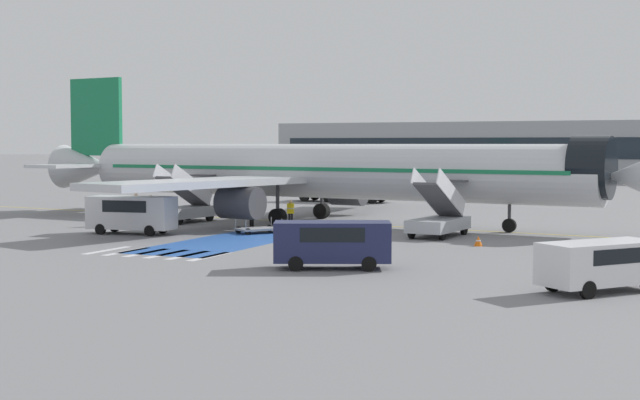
{
  "coord_description": "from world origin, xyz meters",
  "views": [
    {
      "loc": [
        22.57,
        -54.7,
        5.36
      ],
      "look_at": [
        -0.9,
        -2.21,
        1.72
      ],
      "focal_mm": 50.0,
      "sensor_mm": 36.0,
      "label": 1
    }
  ],
  "objects_px": {
    "ground_crew_1": "(151,205)",
    "service_van_0": "(332,240)",
    "service_van_3": "(601,261)",
    "boarding_stairs_aft": "(184,208)",
    "fuel_tanker": "(341,183)",
    "traffic_cone_0": "(478,241)",
    "ground_crew_2": "(291,211)",
    "ground_crew_3": "(136,203)",
    "ground_crew_0": "(252,212)",
    "service_van_1": "(132,212)",
    "baggage_cart": "(259,229)",
    "airliner": "(314,171)",
    "boarding_stairs_forward": "(439,219)",
    "terminal_building": "(626,151)"
  },
  "relations": [
    {
      "from": "ground_crew_1",
      "to": "service_van_0",
      "type": "bearing_deg",
      "value": -27.63
    },
    {
      "from": "service_van_3",
      "to": "ground_crew_1",
      "type": "distance_m",
      "value": 38.7
    },
    {
      "from": "service_van_3",
      "to": "boarding_stairs_aft",
      "type": "bearing_deg",
      "value": -172.62
    },
    {
      "from": "fuel_tanker",
      "to": "ground_crew_1",
      "type": "bearing_deg",
      "value": -13.47
    },
    {
      "from": "boarding_stairs_aft",
      "to": "traffic_cone_0",
      "type": "relative_size",
      "value": 10.36
    },
    {
      "from": "ground_crew_2",
      "to": "ground_crew_3",
      "type": "height_order",
      "value": "ground_crew_3"
    },
    {
      "from": "ground_crew_0",
      "to": "ground_crew_2",
      "type": "bearing_deg",
      "value": -151.71
    },
    {
      "from": "service_van_1",
      "to": "service_van_3",
      "type": "height_order",
      "value": "service_van_1"
    },
    {
      "from": "boarding_stairs_aft",
      "to": "traffic_cone_0",
      "type": "height_order",
      "value": "boarding_stairs_aft"
    },
    {
      "from": "boarding_stairs_aft",
      "to": "ground_crew_0",
      "type": "distance_m",
      "value": 5.71
    },
    {
      "from": "ground_crew_1",
      "to": "ground_crew_2",
      "type": "xyz_separation_m",
      "value": [
        11.8,
        -1.4,
        0.03
      ]
    },
    {
      "from": "ground_crew_0",
      "to": "fuel_tanker",
      "type": "bearing_deg",
      "value": -77.86
    },
    {
      "from": "traffic_cone_0",
      "to": "ground_crew_0",
      "type": "bearing_deg",
      "value": 163.28
    },
    {
      "from": "service_van_0",
      "to": "ground_crew_2",
      "type": "height_order",
      "value": "service_van_0"
    },
    {
      "from": "ground_crew_0",
      "to": "service_van_1",
      "type": "bearing_deg",
      "value": 61.94
    },
    {
      "from": "baggage_cart",
      "to": "traffic_cone_0",
      "type": "xyz_separation_m",
      "value": [
        13.66,
        -1.23,
        0.01
      ]
    },
    {
      "from": "airliner",
      "to": "boarding_stairs_forward",
      "type": "distance_m",
      "value": 11.98
    },
    {
      "from": "service_van_1",
      "to": "baggage_cart",
      "type": "distance_m",
      "value": 7.61
    },
    {
      "from": "service_van_3",
      "to": "baggage_cart",
      "type": "distance_m",
      "value": 25.32
    },
    {
      "from": "airliner",
      "to": "boarding_stairs_aft",
      "type": "bearing_deg",
      "value": -60.44
    },
    {
      "from": "service_van_0",
      "to": "ground_crew_3",
      "type": "bearing_deg",
      "value": -151.67
    },
    {
      "from": "service_van_0",
      "to": "traffic_cone_0",
      "type": "xyz_separation_m",
      "value": [
        3.64,
        10.91,
        -0.96
      ]
    },
    {
      "from": "airliner",
      "to": "ground_crew_3",
      "type": "relative_size",
      "value": 26.15
    },
    {
      "from": "ground_crew_0",
      "to": "terminal_building",
      "type": "height_order",
      "value": "terminal_building"
    },
    {
      "from": "boarding_stairs_aft",
      "to": "ground_crew_2",
      "type": "xyz_separation_m",
      "value": [
        7.93,
        0.31,
        0.01
      ]
    },
    {
      "from": "ground_crew_3",
      "to": "service_van_3",
      "type": "bearing_deg",
      "value": -86.38
    },
    {
      "from": "ground_crew_2",
      "to": "traffic_cone_0",
      "type": "xyz_separation_m",
      "value": [
        13.83,
        -5.93,
        -0.74
      ]
    },
    {
      "from": "boarding_stairs_aft",
      "to": "service_van_3",
      "type": "distance_m",
      "value": 34.5
    },
    {
      "from": "ground_crew_0",
      "to": "traffic_cone_0",
      "type": "distance_m",
      "value": 16.83
    },
    {
      "from": "service_van_1",
      "to": "ground_crew_0",
      "type": "xyz_separation_m",
      "value": [
        4.22,
        7.12,
        -0.38
      ]
    },
    {
      "from": "ground_crew_2",
      "to": "ground_crew_3",
      "type": "relative_size",
      "value": 0.97
    },
    {
      "from": "ground_crew_3",
      "to": "fuel_tanker",
      "type": "bearing_deg",
      "value": 16.65
    },
    {
      "from": "service_van_3",
      "to": "ground_crew_1",
      "type": "relative_size",
      "value": 2.84
    },
    {
      "from": "fuel_tanker",
      "to": "baggage_cart",
      "type": "height_order",
      "value": "fuel_tanker"
    },
    {
      "from": "service_van_3",
      "to": "ground_crew_2",
      "type": "xyz_separation_m",
      "value": [
        -21.43,
        18.43,
        -0.11
      ]
    },
    {
      "from": "airliner",
      "to": "ground_crew_3",
      "type": "height_order",
      "value": "airliner"
    },
    {
      "from": "ground_crew_2",
      "to": "ground_crew_3",
      "type": "xyz_separation_m",
      "value": [
        -13.29,
        1.67,
        0.03
      ]
    },
    {
      "from": "fuel_tanker",
      "to": "terminal_building",
      "type": "bearing_deg",
      "value": 161.54
    },
    {
      "from": "boarding_stairs_forward",
      "to": "ground_crew_2",
      "type": "distance_m",
      "value": 10.78
    },
    {
      "from": "fuel_tanker",
      "to": "ground_crew_2",
      "type": "bearing_deg",
      "value": 14.98
    },
    {
      "from": "boarding_stairs_aft",
      "to": "baggage_cart",
      "type": "relative_size",
      "value": 1.81
    },
    {
      "from": "airliner",
      "to": "traffic_cone_0",
      "type": "xyz_separation_m",
      "value": [
        13.65,
        -9.21,
        -3.24
      ]
    },
    {
      "from": "service_van_3",
      "to": "terminal_building",
      "type": "distance_m",
      "value": 101.86
    },
    {
      "from": "traffic_cone_0",
      "to": "service_van_0",
      "type": "bearing_deg",
      "value": -108.44
    },
    {
      "from": "boarding_stairs_forward",
      "to": "terminal_building",
      "type": "relative_size",
      "value": 0.05
    },
    {
      "from": "terminal_building",
      "to": "ground_crew_1",
      "type": "bearing_deg",
      "value": -106.96
    },
    {
      "from": "fuel_tanker",
      "to": "boarding_stairs_aft",
      "type": "bearing_deg",
      "value": -3.59
    },
    {
      "from": "baggage_cart",
      "to": "traffic_cone_0",
      "type": "height_order",
      "value": "baggage_cart"
    },
    {
      "from": "boarding_stairs_forward",
      "to": "boarding_stairs_aft",
      "type": "distance_m",
      "value": 18.58
    },
    {
      "from": "airliner",
      "to": "fuel_tanker",
      "type": "bearing_deg",
      "value": -156.45
    }
  ]
}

